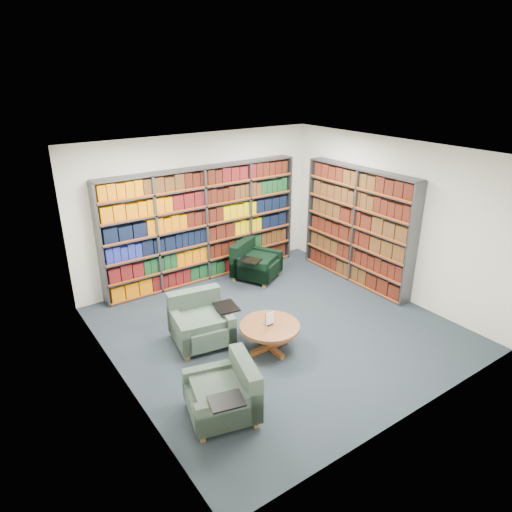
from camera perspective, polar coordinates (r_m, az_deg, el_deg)
room_shell at (r=6.83m, az=2.87°, el=1.13°), size 5.02×5.02×2.82m
bookshelf_back at (r=8.79m, az=-6.50°, el=3.86°), size 4.00×0.28×2.20m
bookshelf_right at (r=8.86m, az=12.56°, el=3.60°), size 0.28×2.50×2.20m
chair_teal_left at (r=7.05m, az=-7.04°, el=-8.26°), size 1.04×0.95×0.75m
chair_green_right at (r=9.03m, az=-0.37°, el=-0.95°), size 1.08×1.08×0.72m
chair_teal_front at (r=5.68m, az=-3.56°, el=-16.90°), size 0.95×1.02×0.71m
coffee_table at (r=6.76m, az=1.71°, el=-9.21°), size 0.88×0.88×0.62m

